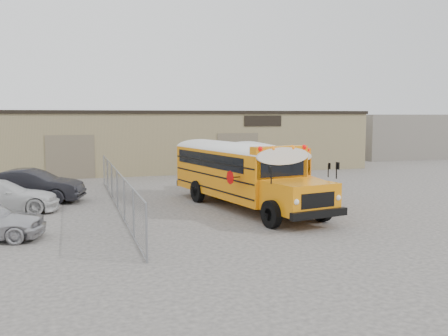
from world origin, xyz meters
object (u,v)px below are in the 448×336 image
object	(u,v)px
school_bus_right	(240,158)
tarp_bundle	(317,196)
car_dark	(31,186)
school_bus_left	(185,159)

from	to	relation	value
school_bus_right	tarp_bundle	size ratio (longest dim) A/B	6.72
tarp_bundle	car_dark	distance (m)	13.98
car_dark	tarp_bundle	bearing A→B (deg)	-102.96
school_bus_left	school_bus_right	size ratio (longest dim) A/B	1.09
tarp_bundle	car_dark	bearing A→B (deg)	151.87
tarp_bundle	school_bus_right	bearing A→B (deg)	91.25
school_bus_left	tarp_bundle	bearing A→B (deg)	-64.83
school_bus_right	school_bus_left	bearing A→B (deg)	-160.89
school_bus_right	tarp_bundle	bearing A→B (deg)	-88.75
tarp_bundle	car_dark	xyz separation A→B (m)	(-12.33, 6.59, 0.07)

